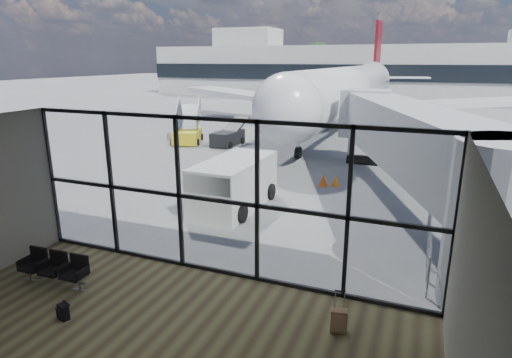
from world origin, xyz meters
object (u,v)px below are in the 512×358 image
Objects in this scene: belt_loader at (228,137)px; service_van at (233,184)px; airliner at (349,90)px; backpack at (63,312)px; mobile_stairs at (188,134)px; seating_row at (56,266)px; suitcase at (339,321)px.

service_van is at bearing -61.70° from belt_loader.
belt_loader is at bearing 117.26° from service_van.
backpack is at bearing -90.16° from airliner.
airliner reaches higher than backpack.
service_van is at bearing -73.94° from mobile_stairs.
airliner is 8.75× the size of service_van.
seating_row is at bearing -76.21° from belt_loader.
suitcase is at bearing -56.17° from belt_loader.
seating_row is at bearing 160.26° from backpack.
service_van is 1.15× the size of mobile_stairs.
airliner is (0.61, 34.14, 3.02)m from backpack.
airliner reaches higher than mobile_stairs.
mobile_stairs is (-3.23, -0.22, 0.03)m from belt_loader.
backpack is 22.35m from mobile_stairs.
mobile_stairs is at bearing 118.54° from suitcase.
airliner reaches higher than belt_loader.
airliner is at bearing 83.95° from seating_row.
suitcase is at bearing -79.39° from airliner.
seating_row is at bearing -92.77° from airliner.
seating_row is 19.95m from belt_loader.
airliner is at bearing 33.79° from mobile_stairs.
mobile_stairs is (-9.17, 11.87, -0.41)m from service_van.
mobile_stairs reaches higher than service_van.
seating_row is 20.64m from mobile_stairs.
seating_row is 0.44× the size of service_van.
service_van is (-5.72, 6.78, 0.74)m from suitcase.
belt_loader is at bearing 111.66° from suitcase.
mobile_stairs is (-14.89, 18.65, 0.33)m from suitcase.
belt_loader is (-6.12, -13.35, -2.62)m from airliner.
seating_row is at bearing -103.27° from service_van.
seating_row reaches higher than backpack.
service_van reaches higher than suitcase.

